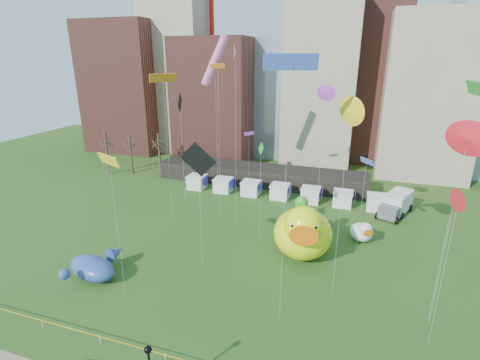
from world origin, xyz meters
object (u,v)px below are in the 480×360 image
(big_duck, at_px, (303,231))
(whale_inflatable, at_px, (94,267))
(seahorse_purple, at_px, (298,216))
(box_truck, at_px, (397,203))
(small_duck, at_px, (362,232))
(seahorse_green, at_px, (301,211))

(big_duck, xyz_separation_m, whale_inflatable, (-20.31, -10.97, -2.08))
(seahorse_purple, distance_m, box_truck, 17.77)
(big_duck, distance_m, small_duck, 9.29)
(small_duck, height_order, box_truck, box_truck)
(seahorse_purple, bearing_deg, whale_inflatable, -165.56)
(seahorse_purple, bearing_deg, small_duck, -10.64)
(small_duck, distance_m, box_truck, 11.48)
(seahorse_green, bearing_deg, seahorse_purple, 125.65)
(big_duck, bearing_deg, seahorse_green, 95.29)
(box_truck, bearing_deg, seahorse_purple, -112.84)
(big_duck, xyz_separation_m, seahorse_green, (-0.68, 2.71, 1.27))
(small_duck, bearing_deg, box_truck, 41.50)
(big_duck, bearing_deg, small_duck, 34.44)
(whale_inflatable, height_order, box_truck, box_truck)
(small_duck, distance_m, seahorse_green, 8.72)
(seahorse_green, relative_size, box_truck, 0.83)
(big_duck, height_order, whale_inflatable, big_duck)
(seahorse_purple, height_order, box_truck, seahorse_purple)
(seahorse_purple, height_order, whale_inflatable, seahorse_purple)
(seahorse_green, distance_m, seahorse_purple, 2.19)
(seahorse_green, distance_m, box_truck, 18.66)
(small_duck, distance_m, whale_inflatable, 31.95)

